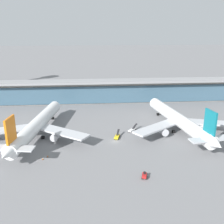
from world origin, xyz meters
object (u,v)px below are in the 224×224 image
object	(u,v)px
airliner_left_stand	(36,126)
service_truck_under_wing_red	(144,175)
airliner_centre_stand	(179,120)
service_truck_mid_apron_yellow	(117,136)
safety_cone_alpha	(43,159)
service_truck_by_tail_white	(132,130)
safety_cone_bravo	(48,156)

from	to	relation	value
airliner_left_stand	service_truck_under_wing_red	world-z (taller)	airliner_left_stand
airliner_centre_stand	service_truck_mid_apron_yellow	size ratio (longest dim) A/B	9.76
airliner_centre_stand	safety_cone_alpha	distance (m)	65.53
airliner_left_stand	safety_cone_alpha	size ratio (longest dim) A/B	96.27
safety_cone_alpha	service_truck_by_tail_white	bearing A→B (deg)	33.60
service_truck_under_wing_red	service_truck_mid_apron_yellow	xyz separation A→B (m)	(-5.90, 33.53, -0.07)
airliner_left_stand	safety_cone_alpha	distance (m)	23.44
service_truck_mid_apron_yellow	airliner_centre_stand	bearing A→B (deg)	10.87
service_truck_mid_apron_yellow	service_truck_under_wing_red	bearing A→B (deg)	-80.03
service_truck_under_wing_red	safety_cone_alpha	xyz separation A→B (m)	(-36.23, 15.47, -0.56)
airliner_centre_stand	safety_cone_alpha	world-z (taller)	airliner_centre_stand
safety_cone_alpha	service_truck_mid_apron_yellow	bearing A→B (deg)	30.78
safety_cone_alpha	safety_cone_bravo	world-z (taller)	same
service_truck_mid_apron_yellow	safety_cone_alpha	distance (m)	35.30
service_truck_under_wing_red	service_truck_mid_apron_yellow	bearing A→B (deg)	99.97
service_truck_by_tail_white	safety_cone_bravo	distance (m)	43.87
airliner_centre_stand	service_truck_under_wing_red	xyz separation A→B (m)	(-24.55, -39.37, -4.79)
airliner_left_stand	safety_cone_bravo	bearing A→B (deg)	-68.94
safety_cone_bravo	service_truck_by_tail_white	bearing A→B (deg)	32.50
safety_cone_alpha	safety_cone_bravo	xyz separation A→B (m)	(1.52, 2.01, 0.00)
airliner_left_stand	airliner_centre_stand	xyz separation A→B (m)	(66.95, 1.93, 0.00)
airliner_centre_stand	service_truck_under_wing_red	size ratio (longest dim) A/B	21.07
airliner_left_stand	safety_cone_alpha	bearing A→B (deg)	-74.32
service_truck_mid_apron_yellow	safety_cone_bravo	size ratio (longest dim) A/B	9.86
airliner_left_stand	airliner_centre_stand	bearing A→B (deg)	1.65
service_truck_by_tail_white	safety_cone_alpha	size ratio (longest dim) A/B	8.68
safety_cone_alpha	airliner_centre_stand	bearing A→B (deg)	21.47
service_truck_under_wing_red	service_truck_mid_apron_yellow	distance (m)	34.04
service_truck_by_tail_white	safety_cone_alpha	xyz separation A→B (m)	(-38.51, -25.58, -0.49)
airliner_left_stand	service_truck_mid_apron_yellow	distance (m)	37.03
service_truck_mid_apron_yellow	safety_cone_alpha	bearing A→B (deg)	-149.22
safety_cone_bravo	service_truck_mid_apron_yellow	bearing A→B (deg)	29.12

